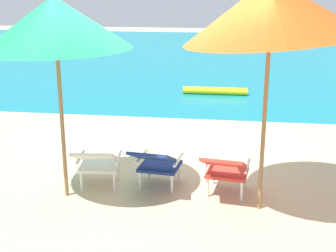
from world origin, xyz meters
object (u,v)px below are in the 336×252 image
object	(u,v)px
beach_umbrella_left	(55,23)
beach_umbrella_right	(271,9)
lounge_chair_center	(156,162)
lounge_chair_right	(226,168)
lounge_chair_left	(97,162)
swim_buoy	(215,91)

from	to	relation	value
beach_umbrella_left	beach_umbrella_right	size ratio (longest dim) A/B	0.91
lounge_chair_center	lounge_chair_right	size ratio (longest dim) A/B	0.99
beach_umbrella_left	beach_umbrella_right	xyz separation A→B (m)	(2.47, -0.03, 0.18)
lounge_chair_center	beach_umbrella_right	world-z (taller)	beach_umbrella_right
beach_umbrella_right	lounge_chair_left	bearing A→B (deg)	173.40
swim_buoy	lounge_chair_right	size ratio (longest dim) A/B	1.71
swim_buoy	beach_umbrella_left	world-z (taller)	beach_umbrella_left
lounge_chair_left	lounge_chair_right	size ratio (longest dim) A/B	1.00
beach_umbrella_left	beach_umbrella_right	distance (m)	2.48
lounge_chair_right	lounge_chair_center	bearing A→B (deg)	174.34
lounge_chair_left	beach_umbrella_left	xyz separation A→B (m)	(-0.36, -0.22, 1.80)
swim_buoy	lounge_chair_left	world-z (taller)	lounge_chair_left
lounge_chair_left	beach_umbrella_left	distance (m)	1.85
swim_buoy	lounge_chair_center	xyz separation A→B (m)	(-0.52, -5.79, 0.31)
swim_buoy	lounge_chair_left	size ratio (longest dim) A/B	1.72
lounge_chair_right	beach_umbrella_left	size ratio (longest dim) A/B	0.37
lounge_chair_left	beach_umbrella_right	xyz separation A→B (m)	(2.11, -0.24, 1.98)
beach_umbrella_left	beach_umbrella_right	bearing A→B (deg)	-0.59
swim_buoy	beach_umbrella_right	xyz separation A→B (m)	(0.81, -6.14, 2.29)
swim_buoy	lounge_chair_left	xyz separation A→B (m)	(-1.29, -5.89, 0.31)
lounge_chair_center	beach_umbrella_right	bearing A→B (deg)	-14.31
swim_buoy	lounge_chair_right	world-z (taller)	lounge_chair_right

